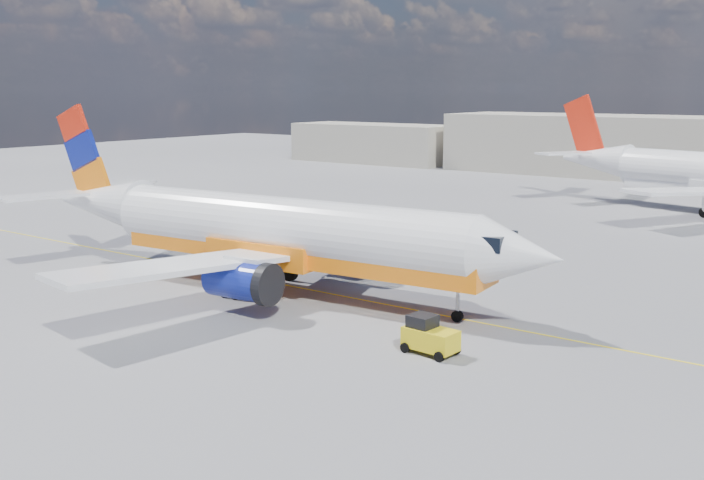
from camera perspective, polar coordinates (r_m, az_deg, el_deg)
The scene contains 6 objects.
ground at distance 42.61m, azimuth -3.88°, elevation -4.79°, with size 240.00×240.00×0.00m, color slate.
taxi_line at distance 44.85m, azimuth -1.41°, elevation -3.95°, with size 70.00×0.15×0.01m, color yellow.
terminal_annex at distance 125.92m, azimuth 1.59°, elevation 7.06°, with size 26.00×10.00×6.00m, color #A7A090.
main_jet at distance 44.99m, azimuth -5.83°, elevation 0.65°, with size 35.05×27.65×10.63m.
gse_tug at distance 35.05m, azimuth 5.63°, elevation -6.95°, with size 2.47×1.64×1.69m.
traffic_cone at distance 48.18m, azimuth -8.15°, elevation -2.68°, with size 0.41×0.41×0.57m.
Camera 1 is at (26.53, -31.28, 11.55)m, focal length 40.00 mm.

